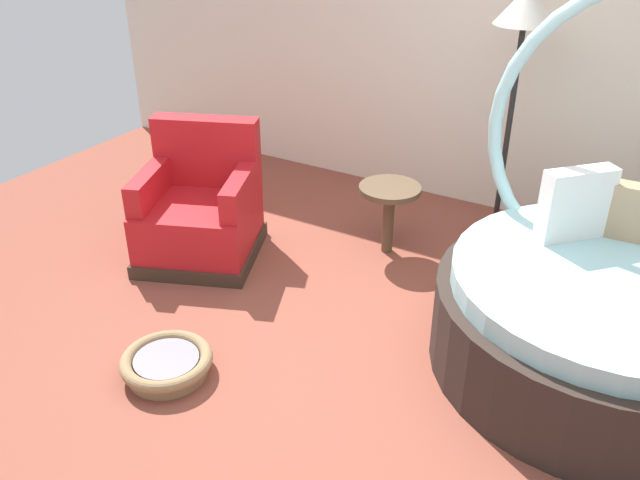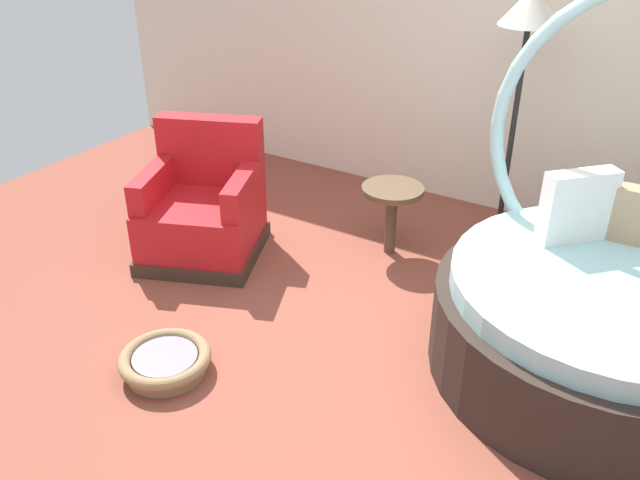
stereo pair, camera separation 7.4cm
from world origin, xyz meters
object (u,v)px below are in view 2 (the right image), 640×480
Objects in this scene: side_table at (392,199)px; floor_lamp at (527,33)px; round_daybed at (612,304)px; red_armchair at (203,210)px; pet_basket at (165,361)px.

side_table is 0.29× the size of floor_lamp.
round_daybed is 2.73m from red_armchair.
side_table reaches higher than pet_basket.
pet_basket is 0.98× the size of side_table.
red_armchair reaches higher than side_table.
side_table is (1.15, 0.70, 0.10)m from red_armchair.
pet_basket is 1.95m from side_table.
pet_basket is 0.28× the size of floor_lamp.
round_daybed is 1.13× the size of floor_lamp.
floor_lamp is at bearing 36.77° from red_armchair.
red_armchair is 2.50m from floor_lamp.
round_daybed reaches higher than red_armchair.
pet_basket is 3.07m from floor_lamp.
round_daybed is at bearing 3.83° from red_armchair.
round_daybed is 2.46m from pet_basket.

